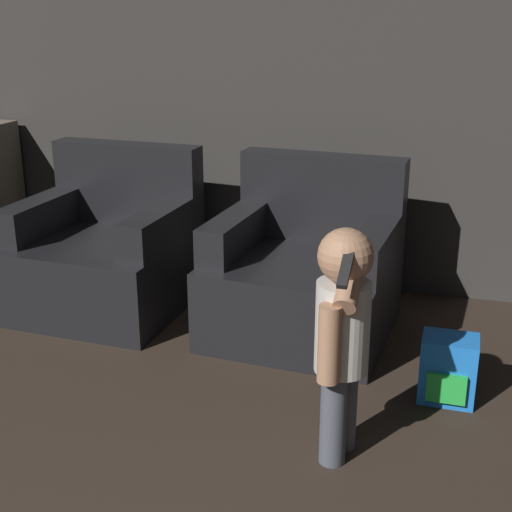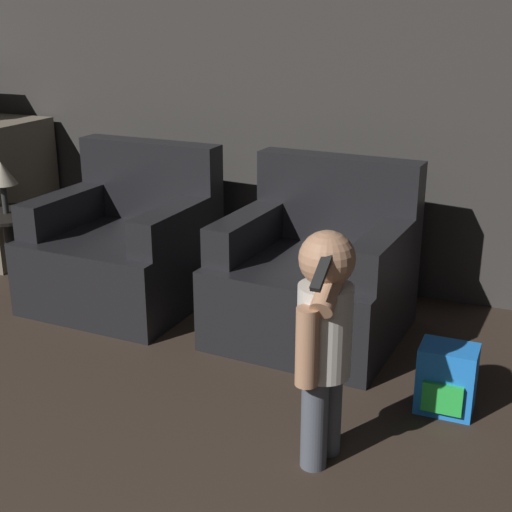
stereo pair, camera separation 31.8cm
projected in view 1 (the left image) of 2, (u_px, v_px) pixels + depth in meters
name	position (u px, v px, depth m)	size (l,w,h in m)	color
wall_back	(306.00, 71.00, 4.16)	(8.40, 0.05, 2.60)	#33302D
armchair_left	(107.00, 254.00, 4.08)	(0.94, 0.90, 0.90)	black
armchair_right	(305.00, 275.00, 3.76)	(0.96, 0.92, 0.90)	black
person_toddler	(342.00, 328.00, 2.60)	(0.20, 0.35, 0.92)	#474C56
toy_backpack	(448.00, 369.00, 3.12)	(0.24, 0.20, 0.30)	blue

